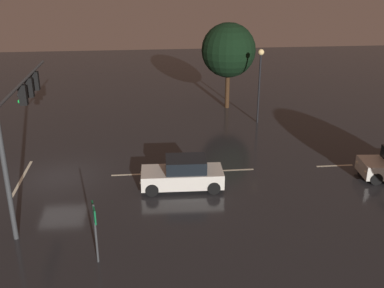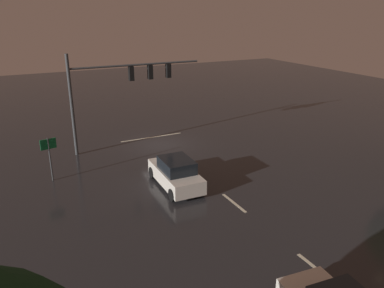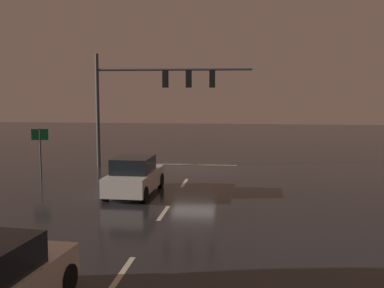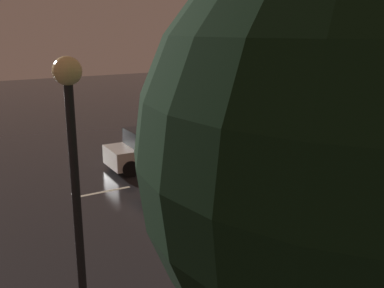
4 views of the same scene
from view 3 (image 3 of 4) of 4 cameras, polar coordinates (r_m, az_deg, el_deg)
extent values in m
plane|color=#232326|center=(28.06, 0.16, -3.12)|extent=(80.00, 80.00, 0.00)
cylinder|color=#383A3D|center=(29.80, -11.19, 3.95)|extent=(0.22, 0.22, 6.86)
cylinder|color=#383A3D|center=(28.72, -2.27, 8.87)|extent=(9.35, 0.14, 0.14)
cube|color=black|center=(28.77, -3.20, 7.72)|extent=(0.32, 0.36, 1.00)
sphere|color=black|center=(28.97, -3.14, 8.35)|extent=(0.20, 0.20, 0.20)
sphere|color=black|center=(28.96, -3.13, 7.72)|extent=(0.20, 0.20, 0.20)
sphere|color=#19F24C|center=(28.95, -3.13, 7.08)|extent=(0.20, 0.20, 0.20)
cube|color=black|center=(28.57, -0.40, 7.74)|extent=(0.32, 0.36, 1.00)
sphere|color=black|center=(28.77, -0.35, 8.37)|extent=(0.20, 0.20, 0.20)
sphere|color=black|center=(28.76, -0.35, 7.73)|extent=(0.20, 0.20, 0.20)
sphere|color=#19F24C|center=(28.75, -0.35, 7.10)|extent=(0.20, 0.20, 0.20)
cube|color=black|center=(28.43, 2.43, 7.74)|extent=(0.32, 0.36, 1.00)
sphere|color=black|center=(28.63, 2.46, 8.38)|extent=(0.20, 0.20, 0.20)
sphere|color=black|center=(28.62, 2.46, 7.74)|extent=(0.20, 0.20, 0.20)
sphere|color=#19F24C|center=(28.61, 2.46, 7.10)|extent=(0.20, 0.20, 0.20)
cube|color=beige|center=(24.15, -0.92, -4.66)|extent=(0.16, 2.20, 0.01)
cube|color=beige|center=(18.37, -3.41, -8.21)|extent=(0.16, 2.20, 0.01)
cube|color=beige|center=(12.78, -8.27, -14.88)|extent=(0.16, 2.20, 0.01)
cube|color=beige|center=(30.07, 0.60, -2.48)|extent=(5.00, 0.16, 0.01)
cube|color=silver|center=(21.70, -6.86, -4.31)|extent=(1.92, 4.35, 0.80)
cube|color=black|center=(21.38, -7.02, -2.46)|extent=(1.66, 2.15, 0.68)
cylinder|color=black|center=(23.49, -7.81, -4.20)|extent=(0.24, 0.69, 0.68)
cylinder|color=black|center=(23.08, -3.79, -4.34)|extent=(0.24, 0.69, 0.68)
cylinder|color=black|center=(20.49, -10.30, -5.80)|extent=(0.24, 0.69, 0.68)
cylinder|color=black|center=(20.03, -5.71, -6.01)|extent=(0.24, 0.69, 0.68)
sphere|color=#F9EFC6|center=(23.87, -7.04, -3.22)|extent=(0.20, 0.20, 0.20)
sphere|color=#F9EFC6|center=(23.56, -3.98, -3.31)|extent=(0.20, 0.20, 0.20)
cylinder|color=black|center=(12.52, -21.82, -14.10)|extent=(0.28, 0.70, 0.68)
cylinder|color=black|center=(11.72, -14.69, -15.27)|extent=(0.28, 0.70, 0.68)
sphere|color=#F9EFC6|center=(12.73, -19.84, -12.11)|extent=(0.20, 0.20, 0.20)
sphere|color=#F9EFC6|center=(12.12, -14.45, -12.86)|extent=(0.20, 0.20, 0.20)
cylinder|color=#383A3D|center=(27.26, -17.65, -0.92)|extent=(0.09, 0.09, 2.62)
cube|color=#0F6033|center=(27.16, -17.71, 1.09)|extent=(0.89, 0.24, 0.60)
camera|label=1|loc=(35.66, -44.53, 15.27)|focal=42.92mm
camera|label=2|loc=(14.08, -73.63, 22.13)|focal=35.48mm
camera|label=4|loc=(17.07, 50.52, 8.30)|focal=41.25mm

